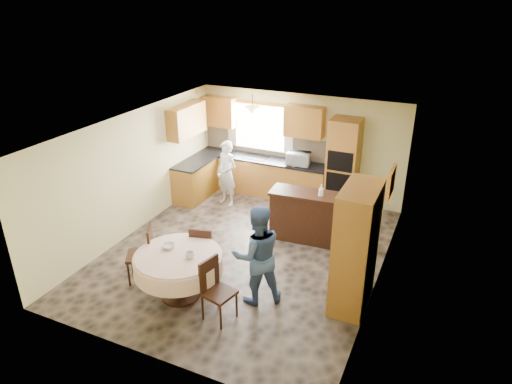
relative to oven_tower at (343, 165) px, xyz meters
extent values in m
cube|color=brown|center=(-1.15, -2.69, -1.06)|extent=(5.00, 6.00, 0.01)
cube|color=white|center=(-1.15, -2.69, 1.44)|extent=(5.00, 6.00, 0.01)
cube|color=#D4CA88|center=(-1.15, 0.31, 0.19)|extent=(5.00, 0.02, 2.50)
cube|color=#D4CA88|center=(-1.15, -5.69, 0.19)|extent=(5.00, 0.02, 2.50)
cube|color=#D4CA88|center=(-3.65, -2.69, 0.19)|extent=(0.02, 6.00, 2.50)
cube|color=#D4CA88|center=(1.35, -2.69, 0.19)|extent=(0.02, 6.00, 2.50)
cube|color=white|center=(-2.15, 0.29, 0.54)|extent=(1.40, 0.03, 1.10)
cube|color=white|center=(-2.90, 0.24, 0.59)|extent=(0.22, 0.02, 1.15)
cube|color=white|center=(-1.40, 0.24, 0.59)|extent=(0.22, 0.02, 1.15)
cube|color=orange|center=(-2.00, 0.01, -0.62)|extent=(3.30, 0.60, 0.88)
cube|color=black|center=(-2.00, 0.01, -0.16)|extent=(3.30, 0.64, 0.04)
cube|color=orange|center=(-3.35, -0.89, -0.62)|extent=(0.60, 1.20, 0.88)
cube|color=black|center=(-3.35, -0.89, -0.16)|extent=(0.64, 1.20, 0.04)
cube|color=tan|center=(-2.00, 0.30, 0.12)|extent=(3.30, 0.02, 0.55)
cube|color=#CD8733|center=(-3.20, 0.15, 0.85)|extent=(0.85, 0.33, 0.72)
cube|color=#CD8733|center=(-1.00, 0.15, 0.85)|extent=(0.90, 0.33, 0.72)
cube|color=#CD8733|center=(-3.48, -0.89, 0.85)|extent=(0.33, 1.20, 0.72)
cube|color=orange|center=(0.00, 0.00, 0.00)|extent=(0.66, 0.62, 2.12)
cube|color=black|center=(0.00, -0.31, 0.19)|extent=(0.56, 0.01, 0.45)
cube|color=black|center=(0.00, -0.31, -0.31)|extent=(0.56, 0.01, 0.45)
cone|color=beige|center=(-2.15, -0.19, 1.06)|extent=(0.36, 0.36, 0.18)
cube|color=#371A0F|center=(-0.31, -1.71, -0.58)|extent=(1.39, 0.65, 0.97)
cube|color=black|center=(0.89, -1.59, -0.81)|extent=(0.38, 0.28, 0.49)
cube|color=orange|center=(1.07, -3.34, -0.04)|extent=(0.53, 1.07, 2.04)
cylinder|color=#371A0F|center=(-1.54, -4.36, -0.69)|extent=(0.21, 0.21, 0.75)
cylinder|color=#371A0F|center=(-1.54, -4.36, -1.04)|extent=(0.63, 0.63, 0.04)
cylinder|color=#F4E1C7|center=(-1.54, -4.36, -0.27)|extent=(1.37, 1.37, 0.05)
cylinder|color=#F4E1C7|center=(-1.54, -4.36, -0.42)|extent=(1.43, 1.43, 0.29)
cube|color=#371A0F|center=(-2.43, -4.22, -0.59)|extent=(0.60, 0.60, 0.05)
cube|color=#371A0F|center=(-2.26, -4.12, -0.30)|extent=(0.25, 0.38, 0.53)
cylinder|color=#371A0F|center=(-2.62, -4.41, -0.83)|extent=(0.04, 0.04, 0.45)
cylinder|color=#371A0F|center=(-2.24, -4.41, -0.83)|extent=(0.04, 0.04, 0.45)
cylinder|color=#371A0F|center=(-2.62, -4.03, -0.83)|extent=(0.04, 0.04, 0.45)
cylinder|color=#371A0F|center=(-2.24, -4.03, -0.83)|extent=(0.04, 0.04, 0.45)
cube|color=#371A0F|center=(-1.53, -3.57, -0.61)|extent=(0.51, 0.51, 0.05)
cube|color=#371A0F|center=(-1.48, -3.75, -0.34)|extent=(0.39, 0.14, 0.50)
cylinder|color=#371A0F|center=(-1.71, -3.75, -0.85)|extent=(0.04, 0.04, 0.43)
cylinder|color=#371A0F|center=(-1.35, -3.75, -0.85)|extent=(0.04, 0.04, 0.43)
cylinder|color=#371A0F|center=(-1.71, -3.39, -0.85)|extent=(0.04, 0.04, 0.43)
cylinder|color=#371A0F|center=(-1.35, -3.39, -0.85)|extent=(0.04, 0.04, 0.43)
cube|color=#371A0F|center=(-0.68, -4.57, -0.60)|extent=(0.52, 0.52, 0.05)
cube|color=#371A0F|center=(-0.87, -4.53, -0.32)|extent=(0.13, 0.41, 0.51)
cylinder|color=#371A0F|center=(-0.87, -4.76, -0.84)|extent=(0.04, 0.04, 0.44)
cylinder|color=#371A0F|center=(-0.50, -4.76, -0.84)|extent=(0.04, 0.04, 0.44)
cylinder|color=#371A0F|center=(-0.87, -4.39, -0.84)|extent=(0.04, 0.04, 0.44)
cylinder|color=#371A0F|center=(-0.50, -4.39, -0.84)|extent=(0.04, 0.04, 0.44)
cube|color=#CC8B3C|center=(1.32, -2.03, 0.60)|extent=(0.05, 0.60, 0.49)
cube|color=silver|center=(1.29, -2.03, 0.60)|extent=(0.01, 0.49, 0.39)
imported|color=silver|center=(-1.04, -0.04, 0.01)|extent=(0.58, 0.43, 0.30)
imported|color=silver|center=(-2.49, -0.89, -0.29)|extent=(0.65, 0.52, 1.54)
imported|color=#3D5585|center=(-0.35, -3.91, -0.21)|extent=(1.05, 1.01, 1.70)
imported|color=#B2B2B2|center=(-0.65, -1.71, -0.06)|extent=(0.28, 0.28, 0.06)
imported|color=silver|center=(0.01, -1.71, 0.05)|extent=(0.14, 0.14, 0.28)
imported|color=#B2B2B2|center=(-1.30, -4.38, -0.19)|extent=(0.15, 0.15, 0.11)
imported|color=#B2B2B2|center=(-1.78, -4.26, -0.21)|extent=(0.26, 0.26, 0.07)
camera|label=1|loc=(2.17, -9.51, 3.66)|focal=32.00mm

